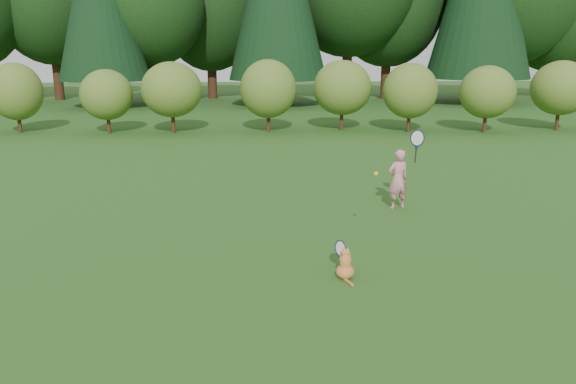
{
  "coord_description": "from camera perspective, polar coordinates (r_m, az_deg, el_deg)",
  "views": [
    {
      "loc": [
        -0.49,
        -8.49,
        3.04
      ],
      "look_at": [
        0.2,
        0.8,
        0.7
      ],
      "focal_mm": 35.0,
      "sensor_mm": 36.0,
      "label": 1
    }
  ],
  "objects": [
    {
      "name": "tennis_ball",
      "position": [
        8.83,
        8.93,
        1.85
      ],
      "size": [
        0.07,
        0.07,
        0.07
      ],
      "color": "#BFCE18",
      "rests_on": "ground"
    },
    {
      "name": "shrub_row",
      "position": [
        21.55,
        -2.97,
        9.73
      ],
      "size": [
        28.0,
        3.0,
        2.8
      ],
      "primitive_type": null,
      "color": "#5B7123",
      "rests_on": "ground"
    },
    {
      "name": "child",
      "position": [
        11.23,
        11.17,
        1.41
      ],
      "size": [
        0.7,
        0.48,
        1.78
      ],
      "rotation": [
        0.0,
        0.0,
        3.41
      ],
      "color": "#D8818C",
      "rests_on": "ground"
    },
    {
      "name": "ground",
      "position": [
        9.03,
        -0.89,
        -5.58
      ],
      "size": [
        100.0,
        100.0,
        0.0
      ],
      "primitive_type": "plane",
      "color": "#244C15",
      "rests_on": "ground"
    },
    {
      "name": "cat",
      "position": [
        7.81,
        5.82,
        -7.11
      ],
      "size": [
        0.35,
        0.64,
        0.58
      ],
      "rotation": [
        0.0,
        0.0,
        -0.18
      ],
      "color": "#B76723",
      "rests_on": "ground"
    }
  ]
}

